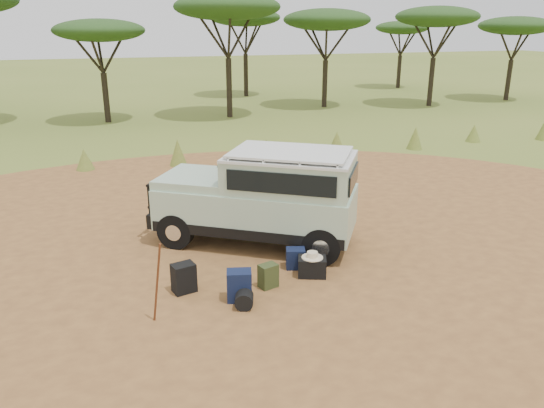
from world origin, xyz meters
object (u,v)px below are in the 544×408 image
object	(u,v)px
backpack_black	(184,278)
hard_case	(312,267)
walking_staff	(157,283)
duffel_navy	(295,258)
backpack_navy	(239,286)
safari_vehicle	(263,199)
backpack_olive	(268,276)

from	to	relation	value
backpack_black	hard_case	size ratio (longest dim) A/B	1.02
walking_staff	duffel_navy	xyz separation A→B (m)	(2.79, 1.22, -0.51)
walking_staff	backpack_navy	bearing A→B (deg)	-25.32
walking_staff	backpack_navy	xyz separation A→B (m)	(1.41, 0.32, -0.43)
safari_vehicle	backpack_black	xyz separation A→B (m)	(-2.01, -1.71, -0.75)
backpack_black	backpack_navy	bearing A→B (deg)	-48.72
walking_staff	duffel_navy	size ratio (longest dim) A/B	3.51
walking_staff	duffel_navy	bearing A→B (deg)	-14.61
safari_vehicle	backpack_navy	bearing A→B (deg)	-83.16
backpack_olive	walking_staff	bearing A→B (deg)	179.55
backpack_black	duffel_navy	distance (m)	2.26
safari_vehicle	duffel_navy	bearing A→B (deg)	-47.57
hard_case	backpack_olive	bearing A→B (deg)	-147.93
backpack_navy	walking_staff	bearing A→B (deg)	-153.04
walking_staff	duffel_navy	distance (m)	3.08
backpack_navy	duffel_navy	size ratio (longest dim) A/B	1.36
backpack_olive	duffel_navy	distance (m)	0.96
walking_staff	hard_case	size ratio (longest dim) A/B	2.72
backpack_black	backpack_navy	distance (m)	1.06
backpack_olive	duffel_navy	world-z (taller)	backpack_olive
backpack_black	safari_vehicle	bearing A→B (deg)	26.66
backpack_olive	hard_case	world-z (taller)	backpack_olive
backpack_olive	duffel_navy	xyz separation A→B (m)	(0.75, 0.60, -0.02)
backpack_black	backpack_olive	distance (m)	1.52
safari_vehicle	walking_staff	distance (m)	3.68
walking_staff	backpack_black	bearing A→B (deg)	21.29
backpack_navy	backpack_olive	bearing A→B (deg)	39.65
safari_vehicle	backpack_black	size ratio (longest dim) A/B	8.32
walking_staff	duffel_navy	world-z (taller)	walking_staff
walking_staff	backpack_olive	bearing A→B (deg)	-21.23
backpack_black	backpack_olive	bearing A→B (deg)	-25.43
duffel_navy	backpack_black	bearing A→B (deg)	-156.05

